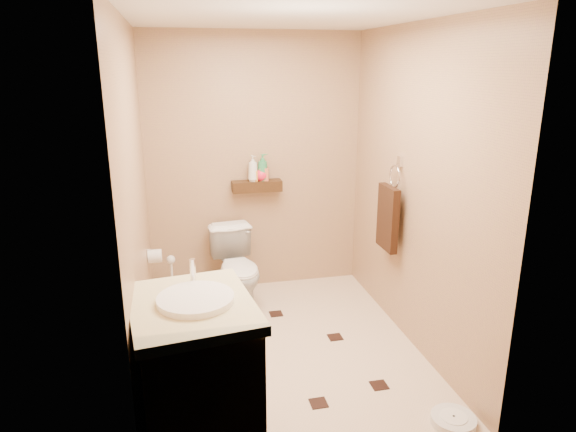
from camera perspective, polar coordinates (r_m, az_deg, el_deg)
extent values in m
plane|color=beige|center=(4.08, -0.42, -14.52)|extent=(2.50, 2.50, 0.00)
cube|color=#A2785C|center=(4.81, -3.67, 5.64)|extent=(2.00, 0.04, 2.40)
cube|color=#A2785C|center=(2.47, 5.81, -5.15)|extent=(2.00, 0.04, 2.40)
cube|color=#A2785C|center=(3.54, -16.46, 1.01)|extent=(0.04, 2.50, 2.40)
cube|color=#A2785C|center=(3.94, 13.89, 2.75)|extent=(0.04, 2.50, 2.40)
cube|color=silver|center=(3.51, -0.51, 21.32)|extent=(2.00, 2.50, 0.02)
cube|color=#3B2210|center=(4.77, -3.48, 3.34)|extent=(0.46, 0.14, 0.10)
cube|color=black|center=(3.93, -4.90, -15.88)|extent=(0.11, 0.11, 0.01)
cube|color=black|center=(4.25, 5.26, -13.25)|extent=(0.11, 0.11, 0.01)
cube|color=black|center=(3.54, 3.41, -20.03)|extent=(0.11, 0.11, 0.01)
cube|color=black|center=(4.39, -8.41, -12.28)|extent=(0.11, 0.11, 0.01)
cube|color=black|center=(3.74, 10.09, -18.02)|extent=(0.11, 0.11, 0.01)
cube|color=black|center=(4.58, -1.34, -10.81)|extent=(0.11, 0.11, 0.01)
imported|color=white|center=(4.63, -5.60, -5.88)|extent=(0.47, 0.73, 0.70)
cube|color=brown|center=(2.98, -10.16, -17.90)|extent=(0.66, 0.78, 0.87)
cube|color=beige|center=(2.75, -10.65, -9.94)|extent=(0.71, 0.83, 0.06)
cylinder|color=white|center=(2.74, -10.22, -9.28)|extent=(0.40, 0.40, 0.06)
cylinder|color=silver|center=(2.93, -10.54, -5.95)|extent=(0.03, 0.03, 0.13)
cylinder|color=silver|center=(3.51, 17.90, -20.79)|extent=(0.33, 0.33, 0.05)
cylinder|color=white|center=(3.49, 17.94, -20.43)|extent=(0.16, 0.16, 0.01)
cylinder|color=#18635C|center=(4.85, -12.61, -8.85)|extent=(0.11, 0.11, 0.12)
cylinder|color=silver|center=(4.77, -12.77, -6.50)|extent=(0.02, 0.02, 0.33)
sphere|color=silver|center=(4.71, -12.89, -4.75)|extent=(0.08, 0.08, 0.08)
cube|color=silver|center=(4.12, 12.34, 5.99)|extent=(0.03, 0.06, 0.08)
torus|color=silver|center=(4.13, 11.79, 4.35)|extent=(0.02, 0.19, 0.19)
cube|color=#331B0F|center=(4.20, 11.02, -0.21)|extent=(0.06, 0.30, 0.52)
cylinder|color=silver|center=(4.34, -14.58, -4.33)|extent=(0.11, 0.11, 0.11)
cylinder|color=silver|center=(4.32, -15.17, -3.62)|extent=(0.04, 0.02, 0.02)
imported|color=silver|center=(4.73, -3.92, 5.31)|extent=(0.13, 0.13, 0.24)
imported|color=orange|center=(4.74, -3.73, 4.78)|extent=(0.08, 0.08, 0.15)
imported|color=#F01C3B|center=(4.75, -2.99, 4.84)|extent=(0.13, 0.13, 0.15)
imported|color=#2C844E|center=(4.75, -2.83, 5.43)|extent=(0.10, 0.10, 0.25)
imported|color=#C36141|center=(4.76, -2.67, 5.03)|extent=(0.10, 0.10, 0.18)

